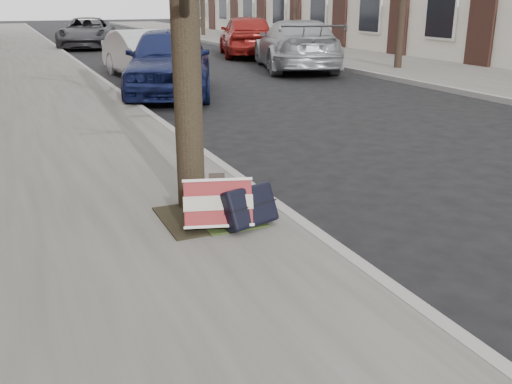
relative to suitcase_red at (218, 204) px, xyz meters
name	(u,v)px	position (x,y,z in m)	size (l,w,h in m)	color
ground	(466,242)	(2.00, -0.91, -0.35)	(120.00, 120.00, 0.00)	black
far_sidewalk	(336,56)	(9.80, 14.09, -0.29)	(4.00, 70.00, 0.12)	slate
dirt_patch	(208,216)	(0.00, 0.29, -0.22)	(0.85, 0.85, 0.01)	black
suitcase_red	(218,204)	(0.00, 0.00, 0.00)	(0.59, 0.16, 0.42)	maroon
suitcase_navy	(249,206)	(0.26, -0.08, -0.03)	(0.50, 0.16, 0.36)	black
car_near_front	(170,60)	(1.88, 8.21, 0.40)	(1.77, 4.41, 1.50)	#131B47
car_near_mid	(144,55)	(2.00, 11.21, 0.28)	(1.33, 3.81, 1.26)	#B7BABF
car_near_back	(87,33)	(2.07, 22.17, 0.30)	(2.14, 4.65, 1.29)	#36363B
car_far_front	(296,45)	(6.63, 11.24, 0.39)	(2.07, 5.09, 1.48)	#929499
car_far_back	(246,35)	(6.96, 15.83, 0.42)	(1.82, 4.52, 1.54)	maroon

